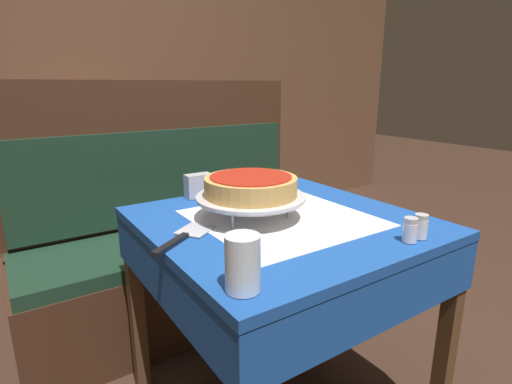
# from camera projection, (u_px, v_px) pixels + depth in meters

# --- Properties ---
(dining_table_front) EXTENTS (0.85, 0.85, 0.75)m
(dining_table_front) POSITION_uv_depth(u_px,v_px,m) (282.00, 249.00, 1.33)
(dining_table_front) COLOR #194799
(dining_table_front) RESTS_ON ground_plane
(dining_table_rear) EXTENTS (0.75, 0.75, 0.75)m
(dining_table_rear) POSITION_uv_depth(u_px,v_px,m) (102.00, 167.00, 2.57)
(dining_table_rear) COLOR red
(dining_table_rear) RESTS_ON ground_plane
(booth_bench) EXTENTS (1.50, 0.52, 1.19)m
(booth_bench) POSITION_uv_depth(u_px,v_px,m) (179.00, 255.00, 2.02)
(booth_bench) COLOR #3D2316
(booth_bench) RESTS_ON ground_plane
(back_wall_panel) EXTENTS (6.00, 0.04, 2.40)m
(back_wall_panel) POSITION_uv_depth(u_px,v_px,m) (105.00, 80.00, 2.91)
(back_wall_panel) COLOR brown
(back_wall_panel) RESTS_ON ground_plane
(pizza_pan_stand) EXTENTS (0.35, 0.35, 0.08)m
(pizza_pan_stand) POSITION_uv_depth(u_px,v_px,m) (251.00, 198.00, 1.28)
(pizza_pan_stand) COLOR #ADADB2
(pizza_pan_stand) RESTS_ON dining_table_front
(deep_dish_pizza) EXTENTS (0.30, 0.30, 0.06)m
(deep_dish_pizza) POSITION_uv_depth(u_px,v_px,m) (251.00, 186.00, 1.27)
(deep_dish_pizza) COLOR tan
(deep_dish_pizza) RESTS_ON pizza_pan_stand
(pizza_server) EXTENTS (0.24, 0.19, 0.01)m
(pizza_server) POSITION_uv_depth(u_px,v_px,m) (184.00, 237.00, 1.13)
(pizza_server) COLOR #BCBCC1
(pizza_server) RESTS_ON dining_table_front
(water_glass_near) EXTENTS (0.08, 0.08, 0.12)m
(water_glass_near) POSITION_uv_depth(u_px,v_px,m) (243.00, 263.00, 0.83)
(water_glass_near) COLOR silver
(water_glass_near) RESTS_ON dining_table_front
(salt_shaker) EXTENTS (0.04, 0.04, 0.07)m
(salt_shaker) POSITION_uv_depth(u_px,v_px,m) (410.00, 230.00, 1.10)
(salt_shaker) COLOR silver
(salt_shaker) RESTS_ON dining_table_front
(pepper_shaker) EXTENTS (0.04, 0.04, 0.07)m
(pepper_shaker) POSITION_uv_depth(u_px,v_px,m) (421.00, 226.00, 1.13)
(pepper_shaker) COLOR silver
(pepper_shaker) RESTS_ON dining_table_front
(napkin_holder) EXTENTS (0.10, 0.05, 0.09)m
(napkin_holder) POSITION_uv_depth(u_px,v_px,m) (198.00, 186.00, 1.54)
(napkin_holder) COLOR #B2B2B7
(napkin_holder) RESTS_ON dining_table_front
(condiment_caddy) EXTENTS (0.12, 0.12, 0.16)m
(condiment_caddy) POSITION_uv_depth(u_px,v_px,m) (110.00, 144.00, 2.53)
(condiment_caddy) COLOR black
(condiment_caddy) RESTS_ON dining_table_rear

